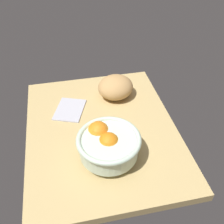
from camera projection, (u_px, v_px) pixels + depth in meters
ground_plane at (102, 131)px, 94.79cm from camera, size 65.46×52.34×3.00cm
fruit_bowl at (106, 144)px, 80.72cm from camera, size 19.77×19.77×10.05cm
bread_loaf at (116, 87)px, 105.47cm from camera, size 18.24×18.62×8.59cm
napkin_folded at (70, 109)px, 101.06cm from camera, size 16.01×14.13×0.92cm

